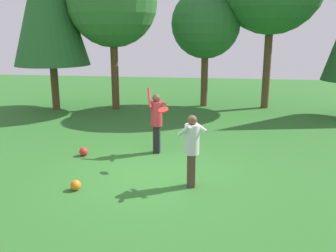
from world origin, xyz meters
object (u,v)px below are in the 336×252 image
Objects in this scene: frisbee at (163,110)px; ball_red at (84,152)px; ball_orange at (76,185)px; tree_center at (206,24)px; person_thrower at (157,118)px; person_catcher at (192,145)px; tree_left at (112,2)px.

frisbee is 2.85m from ball_red.
ball_orange is (-1.74, -1.84, -1.42)m from frisbee.
tree_center is at bearing 85.35° from frisbee.
person_catcher is (1.21, -2.33, -0.05)m from person_thrower.
tree_center is at bearing 76.71° from ball_orange.
person_thrower is 8.11× the size of ball_orange.
person_thrower is at bearing 108.74° from frisbee.
person_catcher is at bearing -27.91° from ball_red.
tree_left reaches higher than person_thrower.
frisbee is at bearing -65.01° from tree_left.
person_thrower is at bearing -6.66° from person_catcher.
ball_red is 9.31m from tree_center.
ball_orange is at bearing -133.43° from frisbee.
tree_left reaches higher than frisbee.
frisbee is (0.37, -1.08, 0.49)m from person_thrower.
person_catcher reaches higher than ball_orange.
frisbee is at bearing 0.00° from person_catcher.
tree_left reaches higher than ball_orange.
person_thrower is at bearing -98.14° from tree_center.
frisbee is 1.49× the size of ball_orange.
person_thrower reaches higher than person_catcher.
tree_center is (1.05, 7.36, 2.78)m from person_thrower.
person_catcher is 4.74× the size of frisbee.
tree_center is at bearing 17.52° from tree_left.
ball_orange is at bearing -73.73° from ball_red.
ball_orange is at bearing 68.76° from person_catcher.
ball_red is at bearing 106.27° from ball_orange.
person_catcher is at bearing 8.80° from person_thrower.
tree_left is at bearing -7.75° from person_catcher.
person_catcher is 10.09m from tree_center.
person_catcher is at bearing -63.54° from tree_left.
ball_orange is 0.04× the size of tree_center.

